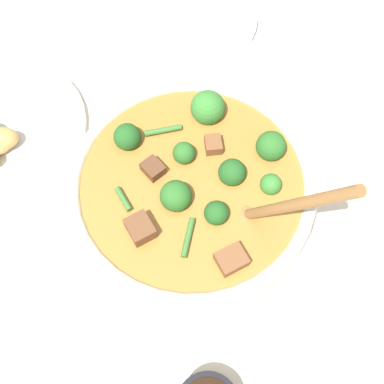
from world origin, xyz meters
name	(u,v)px	position (x,y,z in m)	size (l,w,h in m)	color
ground_plane	(192,211)	(0.00, 0.00, 0.00)	(4.00, 4.00, 0.00)	silver
stew_bowl	(193,194)	(0.00, 0.00, 0.05)	(0.30, 0.30, 0.25)	beige
empty_plate	(193,17)	(0.34, 0.02, 0.01)	(0.21, 0.21, 0.02)	white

